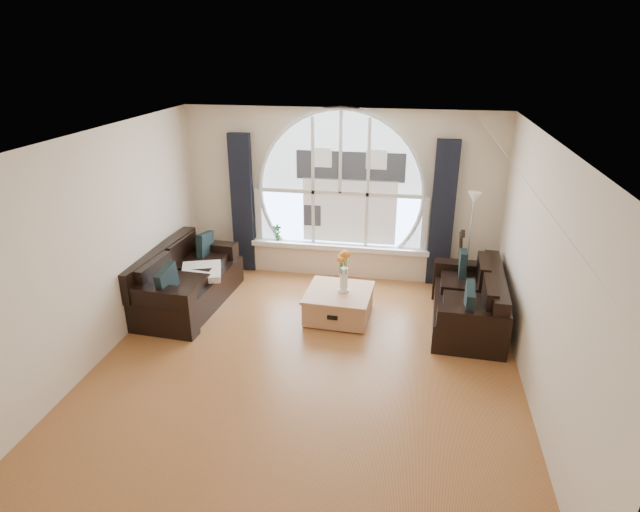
# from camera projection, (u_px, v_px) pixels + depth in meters

# --- Properties ---
(ground) EXTENTS (5.00, 5.50, 0.01)m
(ground) POSITION_uv_depth(u_px,v_px,m) (307.00, 364.00, 6.32)
(ground) COLOR brown
(ground) RESTS_ON ground
(ceiling) EXTENTS (5.00, 5.50, 0.01)m
(ceiling) POSITION_uv_depth(u_px,v_px,m) (304.00, 139.00, 5.29)
(ceiling) COLOR silver
(ceiling) RESTS_ON ground
(wall_back) EXTENTS (5.00, 0.01, 2.70)m
(wall_back) POSITION_uv_depth(u_px,v_px,m) (341.00, 195.00, 8.31)
(wall_back) COLOR beige
(wall_back) RESTS_ON ground
(wall_front) EXTENTS (5.00, 0.01, 2.70)m
(wall_front) POSITION_uv_depth(u_px,v_px,m) (218.00, 428.00, 3.30)
(wall_front) COLOR beige
(wall_front) RESTS_ON ground
(wall_left) EXTENTS (0.01, 5.50, 2.70)m
(wall_left) POSITION_uv_depth(u_px,v_px,m) (100.00, 247.00, 6.22)
(wall_left) COLOR beige
(wall_left) RESTS_ON ground
(wall_right) EXTENTS (0.01, 5.50, 2.70)m
(wall_right) POSITION_uv_depth(u_px,v_px,m) (542.00, 278.00, 5.40)
(wall_right) COLOR beige
(wall_right) RESTS_ON ground
(attic_slope) EXTENTS (0.92, 5.50, 0.72)m
(attic_slope) POSITION_uv_depth(u_px,v_px,m) (527.00, 182.00, 5.07)
(attic_slope) COLOR silver
(attic_slope) RESTS_ON ground
(arched_window) EXTENTS (2.60, 0.06, 2.15)m
(arched_window) POSITION_uv_depth(u_px,v_px,m) (341.00, 179.00, 8.18)
(arched_window) COLOR silver
(arched_window) RESTS_ON wall_back
(window_sill) EXTENTS (2.90, 0.22, 0.08)m
(window_sill) POSITION_uv_depth(u_px,v_px,m) (339.00, 246.00, 8.54)
(window_sill) COLOR white
(window_sill) RESTS_ON wall_back
(window_frame) EXTENTS (2.76, 0.08, 2.15)m
(window_frame) POSITION_uv_depth(u_px,v_px,m) (340.00, 179.00, 8.15)
(window_frame) COLOR white
(window_frame) RESTS_ON wall_back
(neighbor_house) EXTENTS (1.70, 0.02, 1.50)m
(neighbor_house) POSITION_uv_depth(u_px,v_px,m) (350.00, 187.00, 8.19)
(neighbor_house) COLOR silver
(neighbor_house) RESTS_ON wall_back
(curtain_left) EXTENTS (0.35, 0.12, 2.30)m
(curtain_left) POSITION_uv_depth(u_px,v_px,m) (242.00, 204.00, 8.54)
(curtain_left) COLOR black
(curtain_left) RESTS_ON ground
(curtain_right) EXTENTS (0.35, 0.12, 2.30)m
(curtain_right) POSITION_uv_depth(u_px,v_px,m) (442.00, 215.00, 8.01)
(curtain_right) COLOR black
(curtain_right) RESTS_ON ground
(sofa_left) EXTENTS (1.10, 2.00, 0.86)m
(sofa_left) POSITION_uv_depth(u_px,v_px,m) (186.00, 279.00, 7.61)
(sofa_left) COLOR black
(sofa_left) RESTS_ON ground
(sofa_right) EXTENTS (0.95, 1.79, 0.78)m
(sofa_right) POSITION_uv_depth(u_px,v_px,m) (468.00, 298.00, 7.07)
(sofa_right) COLOR black
(sofa_right) RESTS_ON ground
(coffee_chest) EXTENTS (0.94, 0.94, 0.44)m
(coffee_chest) POSITION_uv_depth(u_px,v_px,m) (339.00, 303.00, 7.33)
(coffee_chest) COLOR #AE7B56
(coffee_chest) RESTS_ON ground
(throw_blanket) EXTENTS (0.70, 0.70, 0.10)m
(throw_blanket) POSITION_uv_depth(u_px,v_px,m) (201.00, 272.00, 7.61)
(throw_blanket) COLOR silver
(throw_blanket) RESTS_ON sofa_left
(vase_flowers) EXTENTS (0.24, 0.24, 0.70)m
(vase_flowers) POSITION_uv_depth(u_px,v_px,m) (344.00, 265.00, 7.12)
(vase_flowers) COLOR white
(vase_flowers) RESTS_ON coffee_chest
(floor_lamp) EXTENTS (0.24, 0.24, 1.60)m
(floor_lamp) POSITION_uv_depth(u_px,v_px,m) (469.00, 244.00, 7.84)
(floor_lamp) COLOR #B2B2B2
(floor_lamp) RESTS_ON ground
(guitar) EXTENTS (0.41, 0.33, 1.06)m
(guitar) POSITION_uv_depth(u_px,v_px,m) (459.00, 260.00, 7.95)
(guitar) COLOR #96572C
(guitar) RESTS_ON ground
(potted_plant) EXTENTS (0.16, 0.12, 0.27)m
(potted_plant) POSITION_uv_depth(u_px,v_px,m) (277.00, 233.00, 8.64)
(potted_plant) COLOR #1E6023
(potted_plant) RESTS_ON window_sill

